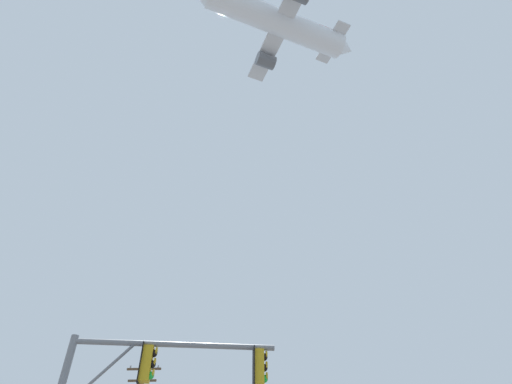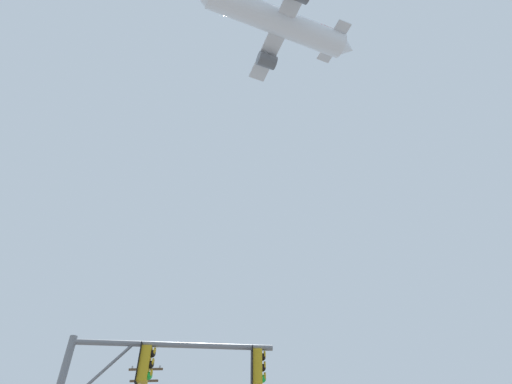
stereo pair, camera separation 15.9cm
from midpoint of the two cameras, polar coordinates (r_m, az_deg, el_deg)
name	(u,v)px [view 2 (the right image)]	position (r m, az deg, el deg)	size (l,w,h in m)	color
airplane	(278,22)	(54.75, 3.09, 22.40)	(20.78, 16.04, 5.94)	white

